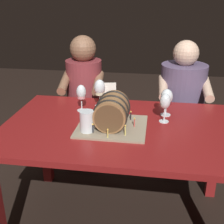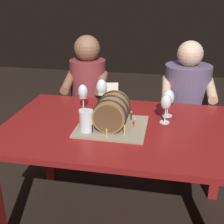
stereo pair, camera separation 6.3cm
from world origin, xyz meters
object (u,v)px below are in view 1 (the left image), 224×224
menu_card (108,94)px  beer_pint (87,123)px  person_seated_right (180,112)px  wine_glass_white (100,89)px  wine_glass_red (167,98)px  dining_table (121,140)px  person_seated_left (85,109)px  wine_glass_empty (165,102)px  wine_glass_rose (81,93)px  barrel_cake (112,114)px

menu_card → beer_pint: bearing=-106.6°
person_seated_right → wine_glass_white: bearing=-143.2°
beer_pint → menu_card: (0.05, 0.48, 0.02)m
wine_glass_red → beer_pint: 0.57m
dining_table → wine_glass_white: 0.43m
menu_card → person_seated_left: size_ratio=0.14×
wine_glass_red → menu_card: bearing=160.9°
wine_glass_white → wine_glass_empty: (0.45, -0.21, 0.00)m
person_seated_left → wine_glass_white: bearing=-63.5°
wine_glass_rose → person_seated_left: (-0.12, 0.56, -0.34)m
wine_glass_rose → menu_card: bearing=43.4°
wine_glass_white → wine_glass_empty: bearing=-24.6°
beer_pint → person_seated_left: 0.96m
wine_glass_white → beer_pint: 0.44m
wine_glass_red → wine_glass_empty: size_ratio=0.97×
beer_pint → person_seated_left: size_ratio=0.12×
wine_glass_red → wine_glass_white: wine_glass_white is taller
barrel_cake → person_seated_right: size_ratio=0.36×
barrel_cake → wine_glass_empty: 0.34m
wine_glass_empty → barrel_cake: bearing=-157.2°
wine_glass_empty → beer_pint: 0.50m
dining_table → menu_card: 0.42m
barrel_cake → person_seated_left: (-0.37, 0.79, -0.31)m
wine_glass_red → wine_glass_rose: (-0.57, -0.01, 0.01)m
beer_pint → wine_glass_empty: bearing=27.0°
dining_table → beer_pint: size_ratio=10.76×
barrel_cake → wine_glass_white: barrel_cake is taller
wine_glass_empty → menu_card: size_ratio=1.16×
wine_glass_empty → person_seated_left: person_seated_left is taller
menu_card → wine_glass_red: bearing=-30.2°
wine_glass_red → wine_glass_white: (-0.46, 0.09, 0.01)m
wine_glass_rose → beer_pint: bearing=-70.7°
barrel_cake → beer_pint: 0.16m
wine_glass_red → person_seated_right: person_seated_right is taller
person_seated_left → menu_card: bearing=-55.5°
barrel_cake → menu_card: barrel_cake is taller
beer_pint → menu_card: size_ratio=0.85×
dining_table → person_seated_left: bearing=118.8°
wine_glass_red → person_seated_left: person_seated_left is taller
wine_glass_red → person_seated_left: (-0.69, 0.55, -0.34)m
menu_card → dining_table: bearing=-79.9°
menu_card → barrel_cake: bearing=-88.6°
dining_table → wine_glass_rose: 0.42m
wine_glass_rose → beer_pint: (0.11, -0.33, -0.06)m
dining_table → barrel_cake: size_ratio=3.53×
dining_table → wine_glass_empty: bearing=21.1°
wine_glass_white → wine_glass_empty: wine_glass_white is taller
beer_pint → person_seated_right: bearing=55.9°
wine_glass_white → menu_card: (0.05, 0.05, -0.05)m
menu_card → person_seated_right: person_seated_right is taller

